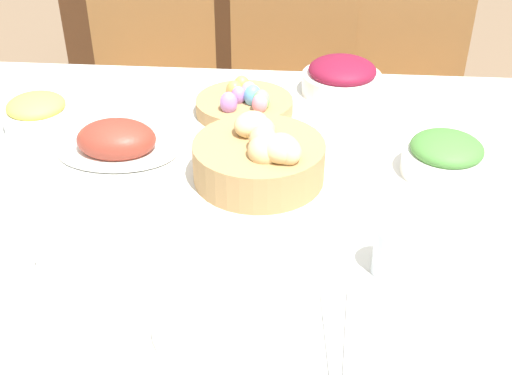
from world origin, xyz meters
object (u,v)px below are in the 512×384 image
object	(u,v)px
sideboard	(238,14)
butter_dish	(76,249)
egg_basket	(245,104)
drinking_cup	(394,251)
chair_far_left	(154,97)
bread_basket	(260,157)
green_salad_bowl	(445,156)
fork	(137,319)
chair_far_right	(404,106)
dinner_plate	(231,323)
knife	(328,330)
ham_platter	(117,142)
pineapple_bowl	(38,113)
beet_salad_bowl	(342,77)
chair_far_center	(289,102)
spoon	(349,331)

from	to	relation	value
sideboard	butter_dish	world-z (taller)	sideboard
egg_basket	drinking_cup	distance (m)	0.62
chair_far_left	bread_basket	distance (m)	1.03
green_salad_bowl	fork	bearing A→B (deg)	-138.50
chair_far_right	dinner_plate	world-z (taller)	chair_far_right
dinner_plate	fork	distance (m)	0.14
green_salad_bowl	knife	world-z (taller)	green_salad_bowl
ham_platter	green_salad_bowl	distance (m)	0.67
knife	ham_platter	bearing A→B (deg)	127.97
sideboard	knife	distance (m)	2.37
chair_far_left	green_salad_bowl	xyz separation A→B (m)	(0.79, -0.83, 0.29)
drinking_cup	green_salad_bowl	bearing A→B (deg)	67.39
egg_basket	dinner_plate	size ratio (longest dim) A/B	0.99
pineapple_bowl	dinner_plate	size ratio (longest dim) A/B	0.66
pineapple_bowl	dinner_plate	world-z (taller)	pineapple_bowl
chair_far_left	bread_basket	world-z (taller)	chair_far_left
green_salad_bowl	pineapple_bowl	bearing A→B (deg)	172.07
pineapple_bowl	fork	size ratio (longest dim) A/B	0.92
egg_basket	ham_platter	world-z (taller)	egg_basket
sideboard	drinking_cup	size ratio (longest dim) A/B	18.61
chair_far_right	pineapple_bowl	world-z (taller)	chair_far_right
chair_far_left	drinking_cup	distance (m)	1.36
bread_basket	beet_salad_bowl	size ratio (longest dim) A/B	1.31
chair_far_center	butter_dish	xyz separation A→B (m)	(-0.31, -1.15, 0.27)
chair_far_right	spoon	distance (m)	1.34
egg_basket	spoon	size ratio (longest dim) A/B	1.39
chair_far_right	knife	size ratio (longest dim) A/B	5.47
ham_platter	beet_salad_bowl	xyz separation A→B (m)	(0.48, 0.34, 0.01)
green_salad_bowl	pineapple_bowl	xyz separation A→B (m)	(-0.88, 0.12, -0.00)
chair_far_right	fork	bearing A→B (deg)	-115.45
green_salad_bowl	spoon	world-z (taller)	green_salad_bowl
butter_dish	chair_far_center	bearing A→B (deg)	74.79
knife	butter_dish	bearing A→B (deg)	157.55
egg_basket	pineapple_bowl	world-z (taller)	same
ham_platter	dinner_plate	world-z (taller)	ham_platter
chair_far_right	chair_far_center	world-z (taller)	same
green_salad_bowl	drinking_cup	size ratio (longest dim) A/B	2.01
bread_basket	chair_far_center	bearing A→B (deg)	88.17
green_salad_bowl	chair_far_center	bearing A→B (deg)	111.85
chair_far_center	butter_dish	world-z (taller)	chair_far_center
egg_basket	beet_salad_bowl	bearing A→B (deg)	31.06
beet_salad_bowl	drinking_cup	xyz separation A→B (m)	(0.06, -0.69, 0.00)
chair_far_center	bread_basket	xyz separation A→B (m)	(-0.03, -0.89, 0.30)
chair_far_right	chair_far_center	xyz separation A→B (m)	(-0.38, -0.00, 0.00)
drinking_cup	butter_dish	size ratio (longest dim) A/B	0.74
green_salad_bowl	knife	size ratio (longest dim) A/B	1.02
chair_far_right	green_salad_bowl	size ratio (longest dim) A/B	5.33
ham_platter	pineapple_bowl	bearing A→B (deg)	155.24
bread_basket	ham_platter	size ratio (longest dim) A/B	1.00
chair_far_center	sideboard	bearing A→B (deg)	107.65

